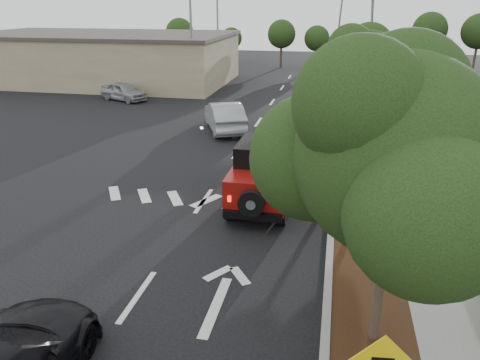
# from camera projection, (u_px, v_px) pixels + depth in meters

# --- Properties ---
(ground) EXTENTS (120.00, 120.00, 0.00)m
(ground) POSITION_uv_depth(u_px,v_px,m) (137.00, 296.00, 11.54)
(ground) COLOR black
(ground) RESTS_ON ground
(curb) EXTENTS (0.20, 70.00, 0.15)m
(curb) POSITION_uv_depth(u_px,v_px,m) (335.00, 156.00, 21.61)
(curb) COLOR #9E9B93
(curb) RESTS_ON ground
(planting_strip) EXTENTS (1.80, 70.00, 0.12)m
(planting_strip) POSITION_uv_depth(u_px,v_px,m) (357.00, 158.00, 21.43)
(planting_strip) COLOR black
(planting_strip) RESTS_ON ground
(sidewalk) EXTENTS (2.00, 70.00, 0.12)m
(sidewalk) POSITION_uv_depth(u_px,v_px,m) (400.00, 161.00, 21.07)
(sidewalk) COLOR gray
(sidewalk) RESTS_ON ground
(hedge) EXTENTS (0.80, 70.00, 0.80)m
(hedge) POSITION_uv_depth(u_px,v_px,m) (434.00, 156.00, 20.69)
(hedge) COLOR black
(hedge) RESTS_ON ground
(commercial_building) EXTENTS (22.00, 12.00, 4.00)m
(commercial_building) POSITION_uv_depth(u_px,v_px,m) (103.00, 59.00, 41.25)
(commercial_building) COLOR gray
(commercial_building) RESTS_ON ground
(transmission_tower) EXTENTS (7.00, 4.00, 28.00)m
(transmission_tower) POSITION_uv_depth(u_px,v_px,m) (352.00, 63.00, 54.27)
(transmission_tower) COLOR slate
(transmission_tower) RESTS_ON ground
(street_tree_near) EXTENTS (3.80, 3.80, 5.92)m
(street_tree_near) POSITION_uv_depth(u_px,v_px,m) (372.00, 341.00, 10.03)
(street_tree_near) COLOR black
(street_tree_near) RESTS_ON ground
(street_tree_mid) EXTENTS (3.20, 3.20, 5.32)m
(street_tree_mid) POSITION_uv_depth(u_px,v_px,m) (361.00, 208.00, 16.43)
(street_tree_mid) COLOR black
(street_tree_mid) RESTS_ON ground
(street_tree_far) EXTENTS (3.40, 3.40, 5.62)m
(street_tree_far) POSITION_uv_depth(u_px,v_px,m) (356.00, 153.00, 22.37)
(street_tree_far) COLOR black
(street_tree_far) RESTS_ON ground
(light_pole_a) EXTENTS (2.00, 0.22, 9.00)m
(light_pole_a) POSITION_uv_depth(u_px,v_px,m) (193.00, 94.00, 36.52)
(light_pole_a) COLOR slate
(light_pole_a) RESTS_ON ground
(light_pole_b) EXTENTS (2.00, 0.22, 9.00)m
(light_pole_b) POSITION_uv_depth(u_px,v_px,m) (218.00, 72.00, 47.68)
(light_pole_b) COLOR slate
(light_pole_b) RESTS_ON ground
(red_jeep) EXTENTS (2.00, 4.45, 2.27)m
(red_jeep) POSITION_uv_depth(u_px,v_px,m) (264.00, 173.00, 16.46)
(red_jeep) COLOR black
(red_jeep) RESTS_ON ground
(silver_suv_ahead) EXTENTS (2.73, 5.42, 1.47)m
(silver_suv_ahead) POSITION_uv_depth(u_px,v_px,m) (306.00, 138.00, 22.07)
(silver_suv_ahead) COLOR #93959A
(silver_suv_ahead) RESTS_ON ground
(silver_sedan_oncoming) EXTENTS (3.44, 5.12, 1.60)m
(silver_sedan_oncoming) POSITION_uv_depth(u_px,v_px,m) (225.00, 116.00, 26.00)
(silver_sedan_oncoming) COLOR #9A9DA1
(silver_sedan_oncoming) RESTS_ON ground
(parked_suv) EXTENTS (4.10, 3.00, 1.30)m
(parked_suv) POSITION_uv_depth(u_px,v_px,m) (124.00, 91.00, 33.84)
(parked_suv) COLOR #989A9F
(parked_suv) RESTS_ON ground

